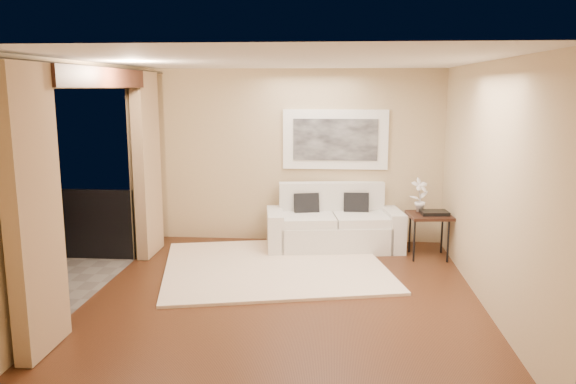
# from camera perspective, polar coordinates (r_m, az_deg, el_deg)

# --- Properties ---
(floor) EXTENTS (5.00, 5.00, 0.00)m
(floor) POSITION_cam_1_polar(r_m,az_deg,el_deg) (6.70, -0.36, -10.50)
(floor) COLOR #4E2A17
(floor) RESTS_ON ground
(room_shell) EXTENTS (5.00, 6.40, 5.00)m
(room_shell) POSITION_cam_1_polar(r_m,az_deg,el_deg) (6.78, -18.97, 10.93)
(room_shell) COLOR white
(room_shell) RESTS_ON ground
(balcony) EXTENTS (1.81, 2.60, 1.17)m
(balcony) POSITION_cam_1_polar(r_m,az_deg,el_deg) (7.66, -26.07, -7.50)
(balcony) COLOR #605B56
(balcony) RESTS_ON ground
(curtains) EXTENTS (0.16, 4.80, 2.64)m
(curtains) POSITION_cam_1_polar(r_m,az_deg,el_deg) (6.86, -18.22, 1.02)
(curtains) COLOR tan
(curtains) RESTS_ON ground
(artwork) EXTENTS (1.62, 0.07, 0.92)m
(artwork) POSITION_cam_1_polar(r_m,az_deg,el_deg) (8.73, 4.83, 5.33)
(artwork) COLOR white
(artwork) RESTS_ON room_shell
(rug) EXTENTS (3.41, 3.13, 0.04)m
(rug) POSITION_cam_1_polar(r_m,az_deg,el_deg) (7.70, -1.35, -7.54)
(rug) COLOR #FFE8CD
(rug) RESTS_ON floor
(sofa) EXTENTS (2.11, 1.13, 0.97)m
(sofa) POSITION_cam_1_polar(r_m,az_deg,el_deg) (8.58, 4.63, -3.43)
(sofa) COLOR silver
(sofa) RESTS_ON floor
(side_table) EXTENTS (0.64, 0.64, 0.64)m
(side_table) POSITION_cam_1_polar(r_m,az_deg,el_deg) (8.26, 14.16, -2.58)
(side_table) COLOR black
(side_table) RESTS_ON floor
(tray) EXTENTS (0.40, 0.31, 0.05)m
(tray) POSITION_cam_1_polar(r_m,az_deg,el_deg) (8.24, 14.65, -2.05)
(tray) COLOR black
(tray) RESTS_ON side_table
(orchid) EXTENTS (0.31, 0.27, 0.49)m
(orchid) POSITION_cam_1_polar(r_m,az_deg,el_deg) (8.32, 13.24, -0.30)
(orchid) COLOR white
(orchid) RESTS_ON side_table
(bistro_table) EXTENTS (0.75, 0.75, 0.72)m
(bistro_table) POSITION_cam_1_polar(r_m,az_deg,el_deg) (7.42, -26.54, -4.38)
(bistro_table) COLOR black
(bistro_table) RESTS_ON balcony
(balcony_chair_far) EXTENTS (0.42, 0.42, 0.90)m
(balcony_chair_far) POSITION_cam_1_polar(r_m,az_deg,el_deg) (8.38, -24.49, -3.47)
(balcony_chair_far) COLOR black
(balcony_chair_far) RESTS_ON balcony
(candle) EXTENTS (0.06, 0.06, 0.07)m
(candle) POSITION_cam_1_polar(r_m,az_deg,el_deg) (7.47, -25.88, -3.30)
(candle) COLOR red
(candle) RESTS_ON bistro_table
(glass_a) EXTENTS (0.06, 0.06, 0.12)m
(glass_a) POSITION_cam_1_polar(r_m,az_deg,el_deg) (7.29, -26.10, -3.43)
(glass_a) COLOR silver
(glass_a) RESTS_ON bistro_table
(glass_b) EXTENTS (0.06, 0.06, 0.12)m
(glass_b) POSITION_cam_1_polar(r_m,az_deg,el_deg) (7.32, -25.24, -3.31)
(glass_b) COLOR silver
(glass_b) RESTS_ON bistro_table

